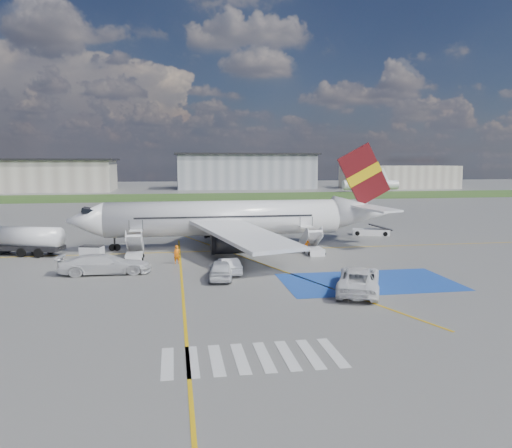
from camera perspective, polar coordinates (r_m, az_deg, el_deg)
The scene contains 23 objects.
ground at distance 43.14m, azimuth -1.81°, elevation -5.91°, with size 400.00×400.00×0.00m, color #60605E.
grass_strip at distance 137.10m, azimuth -7.11°, elevation 3.09°, with size 400.00×30.00×0.01m, color #2D4C1E.
taxiway_line_main at distance 54.81m, azimuth -3.48°, elevation -3.08°, with size 120.00×0.20×0.01m, color gold.
taxiway_line_cross at distance 33.13m, azimuth -8.20°, elevation -10.05°, with size 0.20×60.00×0.01m, color gold.
taxiway_line_diag at distance 54.81m, azimuth -3.48°, elevation -3.08°, with size 0.20×60.00×0.01m, color gold.
staging_box at distance 41.89m, azimuth 12.72°, elevation -6.48°, with size 14.00×8.00×0.01m, color #1A43A1.
crosswalk at distance 25.87m, azimuth -0.42°, elevation -15.03°, with size 9.00×4.00×0.01m.
terminal_west at distance 178.69m, azimuth -25.60°, elevation 4.99°, with size 60.00×22.00×10.00m, color #9F9689.
terminal_centre at distance 178.52m, azimuth -1.21°, elevation 6.02°, with size 48.00×18.00×12.00m, color gray.
terminal_east at distance 187.88m, azimuth 16.02°, elevation 5.19°, with size 40.00×16.00×8.00m, color #9F9689.
airliner at distance 56.45m, azimuth -2.20°, elevation 0.71°, with size 36.81×32.95×11.92m.
airstairs_fwd at distance 51.33m, azimuth -13.72°, elevation -3.28°, with size 1.90×5.20×3.60m.
airstairs_aft at distance 53.20m, azimuth 6.58°, elevation -2.75°, with size 1.90×5.20×3.60m.
fuel_tanker at distance 57.54m, azimuth -25.19°, elevation -1.99°, with size 9.08×5.02×3.01m.
gpu_cart at distance 50.70m, azimuth -18.24°, elevation -3.39°, with size 2.31×1.79×1.71m.
belt_loader at distance 67.94m, azimuth 13.04°, elevation -0.92°, with size 5.32×3.19×1.54m.
car_silver_a at distance 41.70m, azimuth -4.06°, elevation -5.23°, with size 1.93×4.80×1.63m, color silver.
car_silver_b at distance 43.80m, azimuth -3.23°, elevation -4.76°, with size 1.51×4.32×1.42m, color silver.
van_white_a at distance 38.80m, azimuth 11.68°, elevation -5.72°, with size 2.97×6.44×2.42m, color white.
van_white_b at distance 45.47m, azimuth -16.91°, elevation -4.04°, with size 2.40×5.90×2.31m, color silver.
crew_fwd at distance 48.42m, azimuth -9.02°, elevation -3.46°, with size 0.65×0.43×1.79m, color orange.
crew_nose at distance 54.58m, azimuth -13.85°, elevation -2.40°, with size 0.85×0.66×1.74m, color orange.
crew_aft at distance 54.11m, azimuth 5.78°, elevation -2.33°, with size 0.99×0.41×1.68m, color orange.
Camera 1 is at (-5.54, -41.64, 9.81)m, focal length 35.00 mm.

